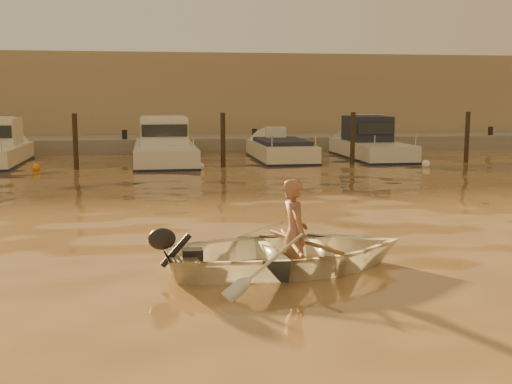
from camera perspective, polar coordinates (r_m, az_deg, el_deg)
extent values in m
plane|color=olive|center=(10.58, 6.78, -5.94)|extent=(160.00, 160.00, 0.00)
imported|color=white|center=(9.87, 2.88, -5.35)|extent=(4.01, 3.05, 0.78)
imported|color=#925E49|center=(9.83, 3.45, -3.74)|extent=(0.47, 0.65, 1.69)
cylinder|color=brown|center=(9.91, 4.26, -4.40)|extent=(0.70, 2.02, 0.13)
cylinder|color=brown|center=(9.85, 3.16, -4.48)|extent=(0.22, 2.10, 0.13)
cylinder|color=#2D2319|center=(23.83, -15.75, 4.10)|extent=(0.18, 0.18, 2.20)
cylinder|color=#2D2319|center=(23.84, -2.95, 4.41)|extent=(0.18, 0.18, 2.20)
cylinder|color=#2D2319|center=(24.91, 8.59, 4.51)|extent=(0.18, 0.18, 2.20)
cylinder|color=#2D2319|center=(26.74, 18.24, 4.45)|extent=(0.18, 0.18, 2.20)
sphere|color=orange|center=(24.03, -18.97, 2.07)|extent=(0.30, 0.30, 0.30)
sphere|color=white|center=(23.08, -4.99, 2.26)|extent=(0.30, 0.30, 0.30)
sphere|color=orange|center=(24.64, 3.71, 2.68)|extent=(0.30, 0.30, 0.30)
sphere|color=white|center=(24.71, 14.88, 2.42)|extent=(0.30, 0.30, 0.30)
cube|color=gray|center=(31.56, -4.18, 4.07)|extent=(52.00, 4.00, 1.00)
cube|color=#9E8466|center=(36.94, -5.02, 8.21)|extent=(46.00, 7.00, 4.80)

